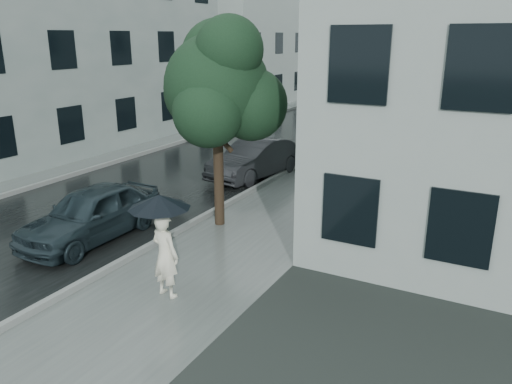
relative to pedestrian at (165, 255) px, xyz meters
The scene contains 14 objects.
ground 1.37m from the pedestrian, 105.06° to the left, with size 120.00×120.00×0.00m, color black.
sidewalk 13.03m from the pedestrian, 90.08° to the left, with size 3.50×60.00×0.01m, color slate.
kerb_near 13.16m from the pedestrian, 98.07° to the left, with size 0.15×60.00×0.15m, color slate.
asphalt_road 14.08m from the pedestrian, 112.35° to the left, with size 6.85×60.00×0.00m, color black.
kerb_far 15.74m from the pedestrian, 124.23° to the left, with size 0.15×60.00×0.15m, color slate.
sidewalk_far 16.29m from the pedestrian, 126.92° to the left, with size 1.70×60.00×0.01m, color #4C5451.
building_far_a 17.12m from the pedestrian, 147.34° to the left, with size 7.02×20.00×9.50m.
building_far_b 34.17m from the pedestrian, 114.37° to the left, with size 7.02×18.00×8.00m.
pedestrian is the anchor object (origin of this frame).
umbrella 1.16m from the pedestrian, 122.29° to the right, with size 1.44×1.44×1.31m.
street_tree 5.23m from the pedestrian, 106.57° to the left, with size 3.65×3.32×5.67m.
lamp_post 11.18m from the pedestrian, 96.29° to the left, with size 0.84×0.40×5.38m.
car_near 3.89m from the pedestrian, 157.28° to the left, with size 1.67×4.15×1.42m, color #1C292F.
car_far 9.26m from the pedestrian, 106.73° to the left, with size 1.51×4.32×1.42m, color #242629.
Camera 1 is at (6.23, -8.29, 5.15)m, focal length 35.00 mm.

